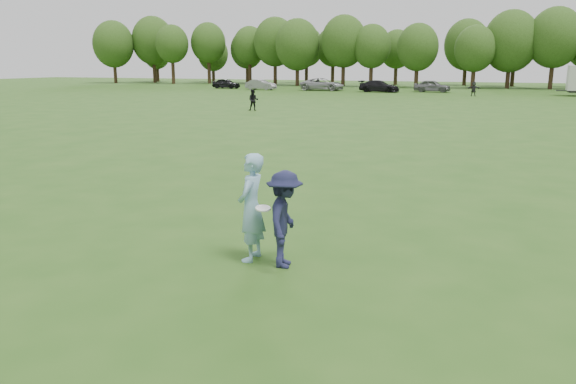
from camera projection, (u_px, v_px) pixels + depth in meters
name	position (u px, v px, depth m)	size (l,w,h in m)	color
ground	(316.00, 258.00, 10.43)	(200.00, 200.00, 0.00)	#275016
thrower	(251.00, 207.00, 10.13)	(0.72, 0.47, 1.98)	#86B7D0
defender	(285.00, 219.00, 9.83)	(1.12, 0.64, 1.73)	#1B1D3C
player_far_a	(253.00, 100.00, 41.88)	(0.76, 0.59, 1.56)	black
player_far_d	(474.00, 89.00, 59.95)	(1.43, 0.46, 1.54)	#2A2A2A
car_a	(226.00, 84.00, 77.24)	(1.59, 3.95, 1.35)	black
car_b	(261.00, 85.00, 73.47)	(1.41, 4.05, 1.34)	gray
car_c	(323.00, 84.00, 71.59)	(2.57, 5.58, 1.55)	#99989D
car_d	(379.00, 86.00, 67.75)	(1.97, 4.85, 1.41)	black
car_e	(432.00, 86.00, 67.69)	(1.73, 4.30, 1.46)	slate
disc_in_play	(263.00, 208.00, 9.80)	(0.31, 0.32, 0.09)	white
treeline	(511.00, 42.00, 77.86)	(130.35, 18.39, 11.74)	#332114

